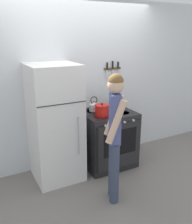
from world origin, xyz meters
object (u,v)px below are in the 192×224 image
(tea_kettle, at_px, (94,106))
(person, at_px, (115,132))
(stove_range, at_px, (108,138))
(dutch_oven_pot, at_px, (102,110))
(utensil_jar, at_px, (114,103))
(refrigerator, at_px, (55,124))

(tea_kettle, height_order, person, person)
(stove_range, height_order, tea_kettle, tea_kettle)
(stove_range, xyz_separation_m, dutch_oven_pot, (-0.18, -0.11, 0.52))
(dutch_oven_pot, height_order, person, person)
(person, bearing_deg, utensil_jar, -5.94)
(dutch_oven_pot, bearing_deg, refrigerator, 167.02)
(refrigerator, xyz_separation_m, dutch_oven_pot, (0.67, -0.15, 0.14))
(stove_range, distance_m, tea_kettle, 0.56)
(refrigerator, distance_m, tea_kettle, 0.70)
(utensil_jar, height_order, person, person)
(dutch_oven_pot, distance_m, utensil_jar, 0.47)
(person, bearing_deg, tea_kettle, 12.06)
(tea_kettle, bearing_deg, dutch_oven_pot, -92.81)
(refrigerator, bearing_deg, dutch_oven_pot, -12.98)
(dutch_oven_pot, height_order, tea_kettle, tea_kettle)
(stove_range, bearing_deg, utensil_jar, 41.12)
(stove_range, relative_size, utensil_jar, 3.43)
(dutch_oven_pot, bearing_deg, stove_range, 32.24)
(tea_kettle, relative_size, utensil_jar, 0.91)
(stove_range, relative_size, tea_kettle, 3.78)
(dutch_oven_pot, height_order, utensil_jar, utensil_jar)
(tea_kettle, distance_m, utensil_jar, 0.36)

